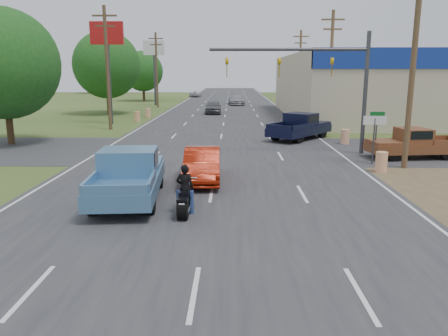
{
  "coord_description": "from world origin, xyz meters",
  "views": [
    {
      "loc": [
        0.81,
        -8.68,
        4.71
      ],
      "look_at": [
        0.52,
        6.88,
        1.3
      ],
      "focal_mm": 35.0,
      "sensor_mm": 36.0,
      "label": 1
    }
  ],
  "objects_px": {
    "rider": "(185,191)",
    "blue_pickup": "(129,174)",
    "red_convertible": "(202,165)",
    "navy_pickup": "(301,126)",
    "distant_car_grey": "(213,107)",
    "distant_car_white": "(195,94)",
    "brown_pickup": "(412,143)",
    "distant_car_silver": "(236,100)",
    "motorcycle": "(185,200)"
  },
  "relations": [
    {
      "from": "red_convertible",
      "to": "navy_pickup",
      "type": "height_order",
      "value": "navy_pickup"
    },
    {
      "from": "distant_car_white",
      "to": "rider",
      "type": "bearing_deg",
      "value": 97.26
    },
    {
      "from": "brown_pickup",
      "to": "navy_pickup",
      "type": "bearing_deg",
      "value": 29.56
    },
    {
      "from": "blue_pickup",
      "to": "brown_pickup",
      "type": "bearing_deg",
      "value": 26.34
    },
    {
      "from": "rider",
      "to": "brown_pickup",
      "type": "xyz_separation_m",
      "value": [
        11.66,
        10.14,
        0.04
      ]
    },
    {
      "from": "brown_pickup",
      "to": "rider",
      "type": "bearing_deg",
      "value": 124.82
    },
    {
      "from": "blue_pickup",
      "to": "distant_car_white",
      "type": "height_order",
      "value": "blue_pickup"
    },
    {
      "from": "distant_car_grey",
      "to": "distant_car_silver",
      "type": "height_order",
      "value": "distant_car_silver"
    },
    {
      "from": "red_convertible",
      "to": "rider",
      "type": "bearing_deg",
      "value": -95.45
    },
    {
      "from": "rider",
      "to": "motorcycle",
      "type": "bearing_deg",
      "value": 90.0
    },
    {
      "from": "navy_pickup",
      "to": "distant_car_white",
      "type": "relative_size",
      "value": 1.33
    },
    {
      "from": "rider",
      "to": "navy_pickup",
      "type": "relative_size",
      "value": 0.28
    },
    {
      "from": "motorcycle",
      "to": "distant_car_silver",
      "type": "xyz_separation_m",
      "value": [
        2.2,
        51.68,
        0.29
      ]
    },
    {
      "from": "red_convertible",
      "to": "brown_pickup",
      "type": "distance_m",
      "value": 12.67
    },
    {
      "from": "brown_pickup",
      "to": "distant_car_silver",
      "type": "bearing_deg",
      "value": 6.67
    },
    {
      "from": "red_convertible",
      "to": "blue_pickup",
      "type": "bearing_deg",
      "value": -134.32
    },
    {
      "from": "navy_pickup",
      "to": "distant_car_grey",
      "type": "relative_size",
      "value": 1.28
    },
    {
      "from": "red_convertible",
      "to": "brown_pickup",
      "type": "bearing_deg",
      "value": 23.84
    },
    {
      "from": "rider",
      "to": "brown_pickup",
      "type": "bearing_deg",
      "value": -137.76
    },
    {
      "from": "navy_pickup",
      "to": "distant_car_silver",
      "type": "bearing_deg",
      "value": 135.98
    },
    {
      "from": "motorcycle",
      "to": "distant_car_grey",
      "type": "distance_m",
      "value": 37.33
    },
    {
      "from": "red_convertible",
      "to": "navy_pickup",
      "type": "xyz_separation_m",
      "value": [
        6.27,
        12.66,
        0.22
      ]
    },
    {
      "from": "rider",
      "to": "distant_car_silver",
      "type": "xyz_separation_m",
      "value": [
        2.2,
        51.62,
        -0.03
      ]
    },
    {
      "from": "blue_pickup",
      "to": "distant_car_white",
      "type": "xyz_separation_m",
      "value": [
        -3.44,
        71.75,
        -0.37
      ]
    },
    {
      "from": "brown_pickup",
      "to": "distant_car_white",
      "type": "relative_size",
      "value": 1.21
    },
    {
      "from": "red_convertible",
      "to": "navy_pickup",
      "type": "bearing_deg",
      "value": 61.59
    },
    {
      "from": "motorcycle",
      "to": "rider",
      "type": "relative_size",
      "value": 1.35
    },
    {
      "from": "red_convertible",
      "to": "distant_car_white",
      "type": "bearing_deg",
      "value": 92.89
    },
    {
      "from": "blue_pickup",
      "to": "brown_pickup",
      "type": "height_order",
      "value": "blue_pickup"
    },
    {
      "from": "blue_pickup",
      "to": "navy_pickup",
      "type": "height_order",
      "value": "blue_pickup"
    },
    {
      "from": "blue_pickup",
      "to": "brown_pickup",
      "type": "distance_m",
      "value": 16.27
    },
    {
      "from": "distant_car_grey",
      "to": "distant_car_white",
      "type": "distance_m",
      "value": 36.61
    },
    {
      "from": "distant_car_grey",
      "to": "distant_car_white",
      "type": "relative_size",
      "value": 1.04
    },
    {
      "from": "blue_pickup",
      "to": "distant_car_grey",
      "type": "height_order",
      "value": "blue_pickup"
    },
    {
      "from": "blue_pickup",
      "to": "distant_car_silver",
      "type": "distance_m",
      "value": 50.05
    },
    {
      "from": "distant_car_white",
      "to": "brown_pickup",
      "type": "bearing_deg",
      "value": 108.14
    },
    {
      "from": "distant_car_white",
      "to": "motorcycle",
      "type": "bearing_deg",
      "value": 97.25
    },
    {
      "from": "brown_pickup",
      "to": "distant_car_grey",
      "type": "height_order",
      "value": "brown_pickup"
    },
    {
      "from": "navy_pickup",
      "to": "brown_pickup",
      "type": "relative_size",
      "value": 1.1
    },
    {
      "from": "red_convertible",
      "to": "distant_car_silver",
      "type": "xyz_separation_m",
      "value": [
        1.93,
        47.02,
        0.05
      ]
    },
    {
      "from": "distant_car_grey",
      "to": "motorcycle",
      "type": "bearing_deg",
      "value": -90.2
    },
    {
      "from": "rider",
      "to": "blue_pickup",
      "type": "xyz_separation_m",
      "value": [
        -2.29,
        1.78,
        0.16
      ]
    },
    {
      "from": "distant_car_silver",
      "to": "navy_pickup",
      "type": "bearing_deg",
      "value": -87.3
    },
    {
      "from": "distant_car_white",
      "to": "navy_pickup",
      "type": "bearing_deg",
      "value": 105.1
    },
    {
      "from": "motorcycle",
      "to": "red_convertible",
      "type": "bearing_deg",
      "value": 87.9
    },
    {
      "from": "red_convertible",
      "to": "distant_car_grey",
      "type": "distance_m",
      "value": 32.68
    },
    {
      "from": "red_convertible",
      "to": "blue_pickup",
      "type": "xyz_separation_m",
      "value": [
        -2.56,
        -2.82,
        0.24
      ]
    },
    {
      "from": "brown_pickup",
      "to": "red_convertible",
      "type": "bearing_deg",
      "value": 109.74
    },
    {
      "from": "navy_pickup",
      "to": "brown_pickup",
      "type": "bearing_deg",
      "value": -15.47
    },
    {
      "from": "distant_car_silver",
      "to": "distant_car_grey",
      "type": "bearing_deg",
      "value": -105.71
    }
  ]
}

